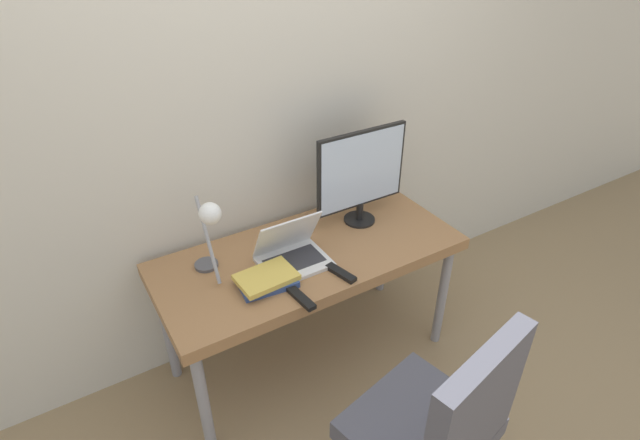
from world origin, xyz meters
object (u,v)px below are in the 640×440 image
object	(u,v)px
desk_lamp	(209,227)
office_chair	(440,425)
monitor	(361,173)
book_stack	(267,279)
laptop	(292,253)

from	to	relation	value
desk_lamp	office_chair	xyz separation A→B (m)	(0.44, -0.96, -0.45)
monitor	desk_lamp	size ratio (longest dim) A/B	1.20
book_stack	office_chair	bearing A→B (deg)	-72.50
office_chair	book_stack	xyz separation A→B (m)	(-0.26, 0.83, 0.19)
laptop	desk_lamp	bearing A→B (deg)	172.93
laptop	monitor	distance (m)	0.54
laptop	book_stack	distance (m)	0.19
laptop	monitor	bearing A→B (deg)	15.62
monitor	office_chair	size ratio (longest dim) A/B	0.50
office_chair	book_stack	world-z (taller)	office_chair
monitor	book_stack	xyz separation A→B (m)	(-0.64, -0.22, -0.25)
desk_lamp	book_stack	xyz separation A→B (m)	(0.18, -0.13, -0.26)
desk_lamp	monitor	bearing A→B (deg)	6.08
book_stack	desk_lamp	bearing A→B (deg)	143.77
monitor	office_chair	distance (m)	1.20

